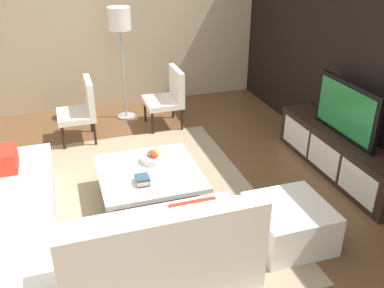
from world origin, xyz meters
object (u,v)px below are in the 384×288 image
at_px(book_stack, 142,180).
at_px(coffee_table, 150,185).
at_px(accent_chair_far, 169,94).
at_px(floor_lamp, 120,25).
at_px(television, 346,110).
at_px(ottoman, 289,223).
at_px(sectional_couch, 60,231).
at_px(fruit_bowl, 154,157).
at_px(accent_chair_near, 82,107).
at_px(media_console, 338,154).

bearing_deg(book_stack, coffee_table, 151.84).
height_order(coffee_table, accent_chair_far, accent_chair_far).
bearing_deg(coffee_table, floor_lamp, 176.00).
xyz_separation_m(television, ottoman, (0.95, -1.21, -0.62)).
height_order(sectional_couch, fruit_bowl, sectional_couch).
distance_m(sectional_couch, coffee_table, 1.14).
bearing_deg(accent_chair_near, accent_chair_far, 88.25).
bearing_deg(television, fruit_bowl, -97.30).
bearing_deg(fruit_bowl, media_console, 82.70).
xyz_separation_m(coffee_table, accent_chair_far, (-1.91, 0.74, 0.29)).
relative_size(media_console, coffee_table, 1.94).
xyz_separation_m(accent_chair_near, fruit_bowl, (1.61, 0.62, -0.06)).
height_order(floor_lamp, accent_chair_far, floor_lamp).
xyz_separation_m(television, fruit_bowl, (-0.28, -2.20, -0.39)).
xyz_separation_m(sectional_couch, ottoman, (0.42, 2.04, -0.09)).
bearing_deg(book_stack, accent_chair_near, -168.64).
bearing_deg(television, coffee_table, -92.49).
height_order(fruit_bowl, accent_chair_far, accent_chair_far).
bearing_deg(accent_chair_near, floor_lamp, 125.18).
distance_m(coffee_table, accent_chair_far, 2.07).
bearing_deg(fruit_bowl, television, 82.70).
bearing_deg(sectional_couch, television, 99.31).
bearing_deg(floor_lamp, sectional_couch, -20.13).
bearing_deg(accent_chair_far, television, 35.47).
height_order(media_console, ottoman, media_console).
xyz_separation_m(sectional_couch, fruit_bowl, (-0.81, 1.05, 0.14)).
xyz_separation_m(ottoman, accent_chair_far, (-2.96, -0.35, 0.29)).
bearing_deg(ottoman, fruit_bowl, -141.28).
height_order(coffee_table, ottoman, ottoman).
relative_size(television, accent_chair_far, 1.23).
height_order(coffee_table, floor_lamp, floor_lamp).
bearing_deg(ottoman, floor_lamp, -165.15).
bearing_deg(accent_chair_near, coffee_table, 9.23).
bearing_deg(floor_lamp, coffee_table, -4.00).
bearing_deg(ottoman, accent_chair_far, -173.28).
bearing_deg(coffee_table, television, 87.51).
distance_m(media_console, accent_chair_near, 3.40).
relative_size(fruit_bowl, book_stack, 1.41).
relative_size(coffee_table, floor_lamp, 0.63).
bearing_deg(ottoman, coffee_table, -134.05).
xyz_separation_m(media_console, coffee_table, (-0.10, -2.30, -0.05)).
bearing_deg(accent_chair_near, fruit_bowl, 14.08).
bearing_deg(ottoman, media_console, 128.33).
height_order(media_console, fruit_bowl, fruit_bowl).
bearing_deg(fruit_bowl, coffee_table, -28.66).
bearing_deg(floor_lamp, media_console, 40.20).
height_order(floor_lamp, fruit_bowl, floor_lamp).
xyz_separation_m(television, book_stack, (0.12, -2.41, -0.40)).
bearing_deg(fruit_bowl, ottoman, 38.72).
height_order(coffee_table, fruit_bowl, fruit_bowl).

